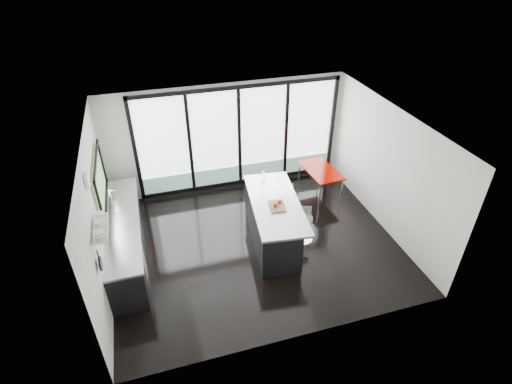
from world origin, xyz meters
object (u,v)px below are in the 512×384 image
object	(u,v)px
bar_stool_near	(304,229)
bar_stool_far	(285,207)
island	(271,221)
red_table	(320,181)

from	to	relation	value
bar_stool_near	bar_stool_far	xyz separation A→B (m)	(-0.13, 0.83, 0.03)
bar_stool_far	bar_stool_near	bearing A→B (deg)	-61.46
island	bar_stool_far	xyz separation A→B (m)	(0.54, 0.58, -0.15)
red_table	island	bearing A→B (deg)	-141.31
bar_stool_far	red_table	world-z (taller)	bar_stool_far
bar_stool_near	bar_stool_far	size ratio (longest dim) A/B	0.90
bar_stool_near	bar_stool_far	bearing A→B (deg)	114.65
red_table	bar_stool_far	bearing A→B (deg)	-145.68
island	red_table	xyz separation A→B (m)	(1.80, 1.44, -0.16)
island	bar_stool_near	size ratio (longest dim) A/B	3.96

